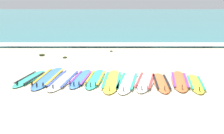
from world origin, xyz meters
TOP-DOWN VIEW (x-y plane):
  - ground_plane at (0.00, 0.00)m, footprint 80.00×80.00m
  - sea at (0.00, 35.75)m, footprint 80.00×60.00m
  - wave_foam_strip at (0.00, 6.35)m, footprint 80.00×1.21m
  - surfboard_0 at (-2.76, 0.10)m, footprint 0.87×2.00m
  - surfboard_1 at (-2.16, 0.20)m, footprint 0.90×2.63m
  - surfboard_2 at (-1.58, 0.03)m, footprint 0.98×2.55m
  - surfboard_3 at (-1.01, 0.12)m, footprint 0.83×2.19m
  - surfboard_4 at (-0.51, 0.08)m, footprint 0.80×2.24m
  - surfboard_5 at (0.06, -0.14)m, footprint 0.83×2.52m
  - surfboard_6 at (0.58, -0.23)m, footprint 1.03×2.46m
  - surfboard_7 at (1.17, -0.19)m, footprint 1.12×2.35m
  - surfboard_8 at (1.68, -0.31)m, footprint 0.65×2.07m
  - surfboard_9 at (2.34, -0.12)m, footprint 0.98×2.33m
  - surfboard_10 at (2.78, -0.42)m, footprint 0.84×1.99m
  - seaweed_clump_near_shoreline at (-2.16, 3.27)m, footprint 0.23×0.18m
  - seaweed_clump_mid_sand at (-3.38, 3.75)m, footprint 0.30×0.24m
  - seaweed_clump_by_the_boards at (0.03, 4.76)m, footprint 0.17×0.13m

SIDE VIEW (x-z plane):
  - ground_plane at x=0.00m, z-range 0.00..0.00m
  - seaweed_clump_by_the_boards at x=0.03m, z-range 0.00..0.06m
  - surfboard_2 at x=-1.58m, z-range -0.05..0.13m
  - surfboard_5 at x=0.06m, z-range -0.05..0.13m
  - surfboard_6 at x=0.58m, z-range -0.05..0.13m
  - surfboard_9 at x=2.34m, z-range -0.05..0.13m
  - surfboard_8 at x=1.68m, z-range -0.05..0.13m
  - surfboard_0 at x=-2.76m, z-range -0.05..0.13m
  - surfboard_10 at x=2.78m, z-range -0.05..0.13m
  - surfboard_1 at x=-2.16m, z-range -0.05..0.13m
  - surfboard_7 at x=1.17m, z-range -0.05..0.13m
  - surfboard_4 at x=-0.51m, z-range -0.05..0.13m
  - surfboard_3 at x=-1.01m, z-range -0.05..0.13m
  - seaweed_clump_near_shoreline at x=-2.16m, z-range 0.00..0.08m
  - sea at x=0.00m, z-range 0.00..0.10m
  - seaweed_clump_mid_sand at x=-3.38m, z-range 0.00..0.10m
  - wave_foam_strip at x=0.00m, z-range 0.00..0.11m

